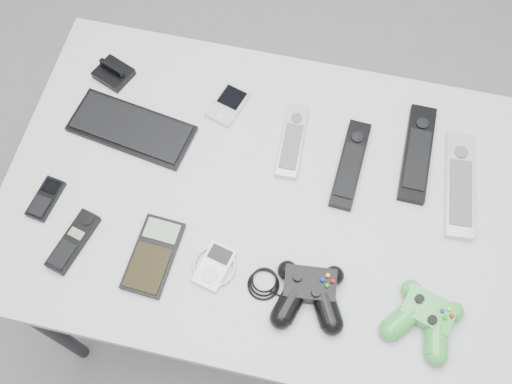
% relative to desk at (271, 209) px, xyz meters
% --- Properties ---
extents(floor, '(3.50, 3.50, 0.00)m').
position_rel_desk_xyz_m(floor, '(-0.04, -0.05, -0.69)').
color(floor, slate).
rests_on(floor, ground).
extents(desk, '(1.14, 0.73, 0.76)m').
position_rel_desk_xyz_m(desk, '(0.00, 0.00, 0.00)').
color(desk, '#9A9A9D').
rests_on(desk, floor).
extents(pda_keyboard, '(0.29, 0.16, 0.02)m').
position_rel_desk_xyz_m(pda_keyboard, '(-0.34, 0.09, 0.07)').
color(pda_keyboard, black).
rests_on(pda_keyboard, desk).
extents(dock_bracket, '(0.10, 0.09, 0.04)m').
position_rel_desk_xyz_m(dock_bracket, '(-0.42, 0.22, 0.09)').
color(dock_bracket, black).
rests_on(dock_bracket, desk).
extents(pda, '(0.09, 0.11, 0.02)m').
position_rel_desk_xyz_m(pda, '(-0.14, 0.20, 0.07)').
color(pda, '#B4B3BB').
rests_on(pda, desk).
extents(remote_silver_a, '(0.05, 0.18, 0.02)m').
position_rel_desk_xyz_m(remote_silver_a, '(0.02, 0.14, 0.08)').
color(remote_silver_a, '#B4B3BB').
rests_on(remote_silver_a, desk).
extents(remote_black_a, '(0.06, 0.21, 0.02)m').
position_rel_desk_xyz_m(remote_black_a, '(0.15, 0.11, 0.08)').
color(remote_black_a, black).
rests_on(remote_black_a, desk).
extents(remote_black_b, '(0.06, 0.24, 0.02)m').
position_rel_desk_xyz_m(remote_black_b, '(0.29, 0.17, 0.08)').
color(remote_black_b, black).
rests_on(remote_black_b, desk).
extents(remote_silver_b, '(0.07, 0.25, 0.02)m').
position_rel_desk_xyz_m(remote_silver_b, '(0.38, 0.11, 0.08)').
color(remote_silver_b, silver).
rests_on(remote_silver_b, desk).
extents(mobile_phone, '(0.06, 0.10, 0.02)m').
position_rel_desk_xyz_m(mobile_phone, '(-0.46, -0.11, 0.07)').
color(mobile_phone, black).
rests_on(mobile_phone, desk).
extents(cordless_handset, '(0.08, 0.14, 0.02)m').
position_rel_desk_xyz_m(cordless_handset, '(-0.37, -0.19, 0.08)').
color(cordless_handset, black).
rests_on(cordless_handset, desk).
extents(calculator, '(0.09, 0.17, 0.02)m').
position_rel_desk_xyz_m(calculator, '(-0.20, -0.18, 0.07)').
color(calculator, black).
rests_on(calculator, desk).
extents(mp3_player, '(0.11, 0.11, 0.02)m').
position_rel_desk_xyz_m(mp3_player, '(-0.08, -0.18, 0.07)').
color(mp3_player, silver).
rests_on(mp3_player, desk).
extents(controller_black, '(0.25, 0.17, 0.05)m').
position_rel_desk_xyz_m(controller_black, '(0.12, -0.19, 0.09)').
color(controller_black, black).
rests_on(controller_black, desk).
extents(controller_green, '(0.17, 0.18, 0.05)m').
position_rel_desk_xyz_m(controller_green, '(0.34, -0.19, 0.09)').
color(controller_green, '#23812C').
rests_on(controller_green, desk).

